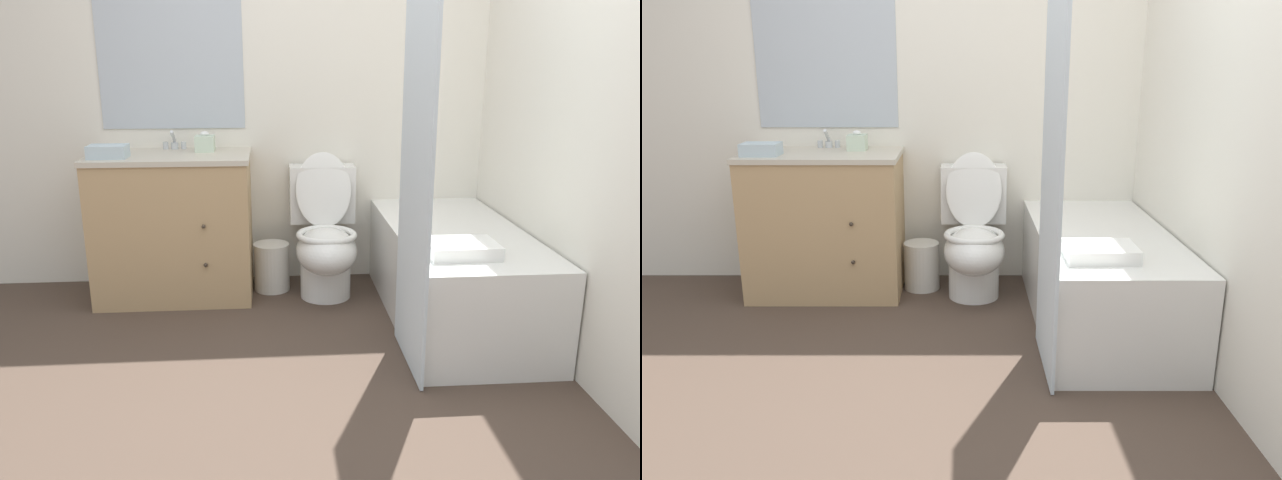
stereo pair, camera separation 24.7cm
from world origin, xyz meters
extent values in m
plane|color=#47382D|center=(0.00, 0.00, 0.00)|extent=(14.00, 14.00, 0.00)
cube|color=white|center=(0.00, 1.75, 1.25)|extent=(8.00, 0.05, 2.50)
cube|color=#B2BCC6|center=(-0.75, 1.72, 1.46)|extent=(0.87, 0.01, 0.93)
cube|color=white|center=(1.24, 0.86, 1.25)|extent=(0.05, 2.72, 2.50)
cube|color=tan|center=(-0.75, 1.44, 0.42)|extent=(0.92, 0.55, 0.85)
cube|color=beige|center=(-0.75, 1.44, 0.86)|extent=(0.94, 0.57, 0.03)
cylinder|color=white|center=(-0.75, 1.44, 0.82)|extent=(0.34, 0.34, 0.10)
sphere|color=#382D23|center=(-0.54, 1.16, 0.51)|extent=(0.02, 0.02, 0.02)
sphere|color=#382D23|center=(-0.54, 1.16, 0.28)|extent=(0.02, 0.02, 0.02)
cylinder|color=silver|center=(-0.75, 1.65, 0.90)|extent=(0.04, 0.04, 0.04)
cylinder|color=silver|center=(-0.75, 1.61, 0.96)|extent=(0.02, 0.11, 0.09)
cylinder|color=silver|center=(-0.80, 1.65, 0.90)|extent=(0.03, 0.03, 0.04)
cylinder|color=silver|center=(-0.69, 1.65, 0.90)|extent=(0.03, 0.03, 0.04)
cylinder|color=white|center=(0.16, 1.34, 0.11)|extent=(0.31, 0.31, 0.23)
ellipsoid|color=white|center=(0.16, 1.28, 0.31)|extent=(0.36, 0.49, 0.27)
torus|color=white|center=(0.16, 1.28, 0.41)|extent=(0.36, 0.36, 0.04)
cube|color=white|center=(0.16, 1.61, 0.59)|extent=(0.41, 0.18, 0.36)
ellipsoid|color=white|center=(0.16, 1.50, 0.64)|extent=(0.34, 0.14, 0.46)
cube|color=white|center=(0.85, 0.95, 0.26)|extent=(0.70, 1.53, 0.52)
cube|color=#A8ADAE|center=(0.85, 0.95, 0.51)|extent=(0.58, 1.41, 0.01)
cube|color=silver|center=(0.49, 0.44, 1.02)|extent=(0.02, 0.58, 2.03)
cylinder|color=silver|center=(-0.16, 1.48, 0.15)|extent=(0.22, 0.22, 0.30)
cube|color=silver|center=(-0.55, 1.54, 0.92)|extent=(0.11, 0.13, 0.09)
ellipsoid|color=white|center=(-0.55, 1.54, 0.98)|extent=(0.05, 0.04, 0.03)
cube|color=silver|center=(-1.07, 1.32, 0.91)|extent=(0.21, 0.15, 0.07)
cube|color=white|center=(0.74, 0.49, 0.55)|extent=(0.33, 0.25, 0.07)
camera|label=1|loc=(-0.15, -2.27, 1.42)|focal=35.00mm
camera|label=2|loc=(0.09, -2.28, 1.42)|focal=35.00mm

